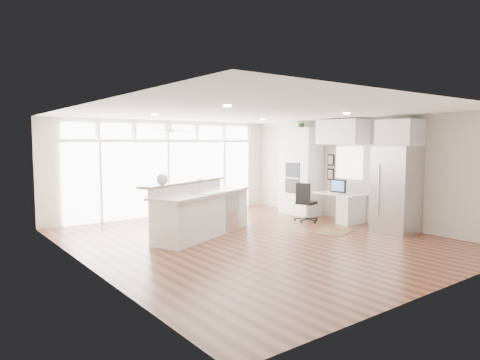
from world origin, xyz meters
TOP-DOWN VIEW (x-y plane):
  - floor at (0.00, 0.00)m, footprint 7.00×8.00m
  - ceiling at (0.00, 0.00)m, footprint 7.00×8.00m
  - wall_back at (0.00, 4.00)m, footprint 7.00×0.04m
  - wall_front at (0.00, -4.00)m, footprint 7.00×0.04m
  - wall_left at (-3.50, 0.00)m, footprint 0.04×8.00m
  - wall_right at (3.50, 0.00)m, footprint 0.04×8.00m
  - glass_wall at (0.00, 3.94)m, footprint 5.80×0.06m
  - transom_row at (0.00, 3.94)m, footprint 5.90×0.06m
  - desk_window at (3.46, 0.30)m, footprint 0.04×0.85m
  - ceiling_fan at (-0.50, 2.80)m, footprint 1.16×1.16m
  - recessed_lights at (0.00, 0.20)m, footprint 3.40×3.00m
  - oven_cabinet at (3.17, 1.80)m, footprint 0.64×1.20m
  - desk_nook at (3.13, 0.30)m, footprint 0.72×1.30m
  - upper_cabinets at (3.17, 0.30)m, footprint 0.64×1.30m
  - refrigerator at (3.11, -1.35)m, footprint 0.76×0.90m
  - fridge_cabinet at (3.17, -1.35)m, footprint 0.64×0.90m
  - framed_photos at (3.46, 0.92)m, footprint 0.06×0.22m
  - kitchen_island at (-0.61, 1.07)m, footprint 3.21×2.30m
  - rug at (1.99, -0.47)m, footprint 1.14×0.97m
  - office_chair at (2.40, 0.81)m, footprint 0.67×0.64m
  - fishbowl at (-1.64, 1.03)m, footprint 0.30×0.30m
  - monitor at (3.05, 0.30)m, footprint 0.12×0.47m
  - keyboard at (2.88, 0.30)m, footprint 0.17×0.33m
  - potted_plant at (3.17, 1.80)m, footprint 0.34×0.36m

SIDE VIEW (x-z plane):
  - floor at x=0.00m, z-range -0.02..0.00m
  - rug at x=1.99m, z-range 0.00..0.01m
  - desk_nook at x=3.13m, z-range 0.00..0.76m
  - office_chair at x=2.40m, z-range 0.00..1.03m
  - kitchen_island at x=-0.61m, z-range 0.00..1.20m
  - keyboard at x=2.88m, z-range 0.76..0.78m
  - monitor at x=3.05m, z-range 0.76..1.14m
  - refrigerator at x=3.11m, z-range 0.00..2.00m
  - glass_wall at x=0.00m, z-range 0.01..2.09m
  - oven_cabinet at x=3.17m, z-range 0.00..2.50m
  - fishbowl at x=-1.64m, z-range 1.20..1.44m
  - wall_back at x=0.00m, z-range 0.00..2.70m
  - wall_front at x=0.00m, z-range 0.00..2.70m
  - wall_left at x=-3.50m, z-range 0.00..2.70m
  - wall_right at x=3.50m, z-range 0.00..2.70m
  - framed_photos at x=3.46m, z-range 1.00..1.80m
  - desk_window at x=3.46m, z-range 1.12..1.98m
  - fridge_cabinet at x=3.17m, z-range 2.00..2.60m
  - upper_cabinets at x=3.17m, z-range 2.03..2.67m
  - transom_row at x=0.00m, z-range 2.18..2.58m
  - ceiling_fan at x=-0.50m, z-range 2.32..2.64m
  - potted_plant at x=3.17m, z-range 2.50..2.76m
  - recessed_lights at x=0.00m, z-range 2.67..2.69m
  - ceiling at x=0.00m, z-range 2.69..2.71m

